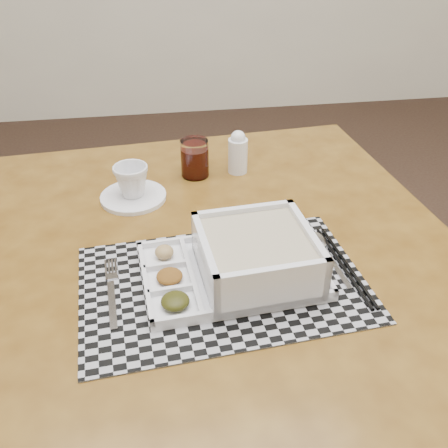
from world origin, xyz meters
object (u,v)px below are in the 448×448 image
at_px(dining_table, 207,273).
at_px(creamer_bottle, 238,152).
at_px(juice_glass, 195,160).
at_px(serving_tray, 249,261).
at_px(cup, 132,181).

xyz_separation_m(dining_table, creamer_bottle, (0.11, 0.29, 0.13)).
relative_size(juice_glass, creamer_bottle, 0.84).
xyz_separation_m(serving_tray, juice_glass, (-0.05, 0.41, 0.00)).
relative_size(dining_table, creamer_bottle, 9.93).
xyz_separation_m(dining_table, serving_tray, (0.06, -0.12, 0.12)).
bearing_deg(creamer_bottle, serving_tray, -97.23).
distance_m(juice_glass, creamer_bottle, 0.11).
relative_size(dining_table, serving_tray, 3.23).
distance_m(dining_table, creamer_bottle, 0.34).
bearing_deg(juice_glass, creamer_bottle, 1.65).
bearing_deg(serving_tray, dining_table, 117.55).
relative_size(serving_tray, cup, 4.29).
height_order(dining_table, cup, cup).
height_order(serving_tray, juice_glass, serving_tray).
xyz_separation_m(serving_tray, creamer_bottle, (0.05, 0.41, 0.01)).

